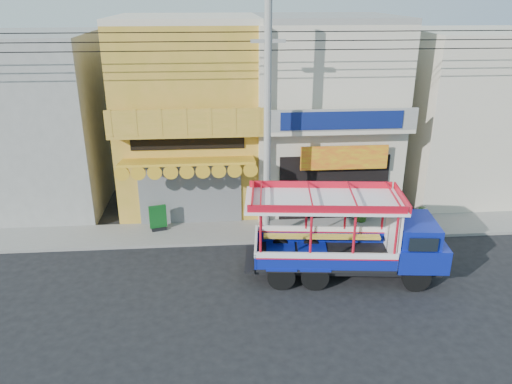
% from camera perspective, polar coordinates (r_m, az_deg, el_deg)
% --- Properties ---
extents(ground, '(90.00, 90.00, 0.00)m').
position_cam_1_polar(ground, '(17.16, 5.69, -10.44)').
color(ground, black).
rests_on(ground, ground).
extents(sidewalk, '(30.00, 2.00, 0.12)m').
position_cam_1_polar(sidewalk, '(20.58, 3.78, -4.37)').
color(sidewalk, slate).
rests_on(sidewalk, ground).
extents(shophouse_left, '(6.00, 7.50, 8.24)m').
position_cam_1_polar(shophouse_left, '(22.80, -7.53, 8.94)').
color(shophouse_left, '#AF8F26').
rests_on(shophouse_left, ground).
extents(shophouse_right, '(6.00, 6.75, 8.24)m').
position_cam_1_polar(shophouse_right, '(23.28, 7.58, 9.20)').
color(shophouse_right, beige).
rests_on(shophouse_right, ground).
extents(party_pilaster, '(0.35, 0.30, 8.00)m').
position_cam_1_polar(party_pilaster, '(19.86, 0.84, 6.86)').
color(party_pilaster, beige).
rests_on(party_pilaster, ground).
extents(filler_building_left, '(6.00, 6.00, 7.60)m').
position_cam_1_polar(filler_building_left, '(24.30, -24.33, 7.24)').
color(filler_building_left, gray).
rests_on(filler_building_left, ground).
extents(filler_building_right, '(6.00, 6.00, 7.60)m').
position_cam_1_polar(filler_building_right, '(25.75, 23.11, 8.16)').
color(filler_building_right, beige).
rests_on(filler_building_right, ground).
extents(utility_pole, '(28.00, 0.26, 9.00)m').
position_cam_1_polar(utility_pole, '(18.13, 1.79, 8.76)').
color(utility_pole, gray).
rests_on(utility_pole, ground).
extents(songthaew_truck, '(6.80, 2.81, 3.09)m').
position_cam_1_polar(songthaew_truck, '(17.19, 11.82, -5.08)').
color(songthaew_truck, black).
rests_on(songthaew_truck, ground).
extents(green_sign, '(0.69, 0.46, 1.07)m').
position_cam_1_polar(green_sign, '(20.63, -11.12, -3.12)').
color(green_sign, black).
rests_on(green_sign, sidewalk).
extents(potted_plant_a, '(1.07, 1.09, 0.91)m').
position_cam_1_polar(potted_plant_a, '(21.50, 11.98, -2.11)').
color(potted_plant_a, '#2A5317').
rests_on(potted_plant_a, sidewalk).
extents(potted_plant_c, '(0.72, 0.72, 0.92)m').
position_cam_1_polar(potted_plant_c, '(21.63, 18.26, -2.62)').
color(potted_plant_c, '#2A5317').
rests_on(potted_plant_c, sidewalk).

